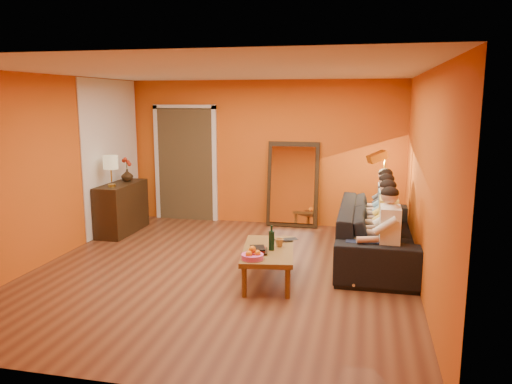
% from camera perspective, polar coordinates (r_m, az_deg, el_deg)
% --- Properties ---
extents(room_shell, '(5.00, 5.50, 2.60)m').
position_cam_1_polar(room_shell, '(6.78, -3.13, 2.42)').
color(room_shell, brown).
rests_on(room_shell, ground).
extents(white_accent, '(0.02, 1.90, 2.58)m').
position_cam_1_polar(white_accent, '(8.99, -16.15, 4.03)').
color(white_accent, white).
rests_on(white_accent, wall_left).
extents(doorway_recess, '(1.06, 0.30, 2.10)m').
position_cam_1_polar(doorway_recess, '(9.59, -7.79, 3.22)').
color(doorway_recess, '#3F2D19').
rests_on(doorway_recess, floor).
extents(door_jamb_left, '(0.08, 0.06, 2.20)m').
position_cam_1_polar(door_jamb_left, '(9.69, -11.20, 3.20)').
color(door_jamb_left, white).
rests_on(door_jamb_left, wall_back).
extents(door_jamb_right, '(0.08, 0.06, 2.20)m').
position_cam_1_polar(door_jamb_right, '(9.30, -4.75, 3.05)').
color(door_jamb_right, white).
rests_on(door_jamb_right, wall_back).
extents(door_header, '(1.22, 0.06, 0.08)m').
position_cam_1_polar(door_header, '(9.40, -8.21, 9.61)').
color(door_header, white).
rests_on(door_header, wall_back).
extents(mirror_frame, '(0.92, 0.27, 1.51)m').
position_cam_1_polar(mirror_frame, '(8.94, 4.23, 0.88)').
color(mirror_frame, black).
rests_on(mirror_frame, floor).
extents(mirror_glass, '(0.78, 0.21, 1.35)m').
position_cam_1_polar(mirror_glass, '(8.90, 4.19, 0.83)').
color(mirror_glass, white).
rests_on(mirror_glass, mirror_frame).
extents(sideboard, '(0.44, 1.18, 0.85)m').
position_cam_1_polar(sideboard, '(8.84, -15.08, -1.78)').
color(sideboard, black).
rests_on(sideboard, floor).
extents(table_lamp, '(0.24, 0.24, 0.51)m').
position_cam_1_polar(table_lamp, '(8.46, -16.23, 2.31)').
color(table_lamp, beige).
rests_on(table_lamp, sideboard).
extents(sofa, '(2.68, 1.05, 0.78)m').
position_cam_1_polar(sofa, '(7.34, 13.60, -4.48)').
color(sofa, black).
rests_on(sofa, floor).
extents(coffee_table, '(0.79, 1.30, 0.42)m').
position_cam_1_polar(coffee_table, '(6.34, 1.41, -8.30)').
color(coffee_table, brown).
rests_on(coffee_table, floor).
extents(floor_lamp, '(0.37, 0.34, 1.44)m').
position_cam_1_polar(floor_lamp, '(8.05, 14.34, -0.79)').
color(floor_lamp, gold).
rests_on(floor_lamp, floor).
extents(dog, '(0.43, 0.57, 0.60)m').
position_cam_1_polar(dog, '(6.34, 11.25, -7.66)').
color(dog, olive).
rests_on(dog, floor).
extents(person_far_left, '(0.70, 0.44, 1.22)m').
position_cam_1_polar(person_far_left, '(6.32, 15.00, -4.92)').
color(person_far_left, white).
rests_on(person_far_left, sofa).
extents(person_mid_left, '(0.70, 0.44, 1.22)m').
position_cam_1_polar(person_mid_left, '(6.86, 14.82, -3.71)').
color(person_mid_left, '#FDD854').
rests_on(person_mid_left, sofa).
extents(person_mid_right, '(0.70, 0.44, 1.22)m').
position_cam_1_polar(person_mid_right, '(7.39, 14.68, -2.68)').
color(person_mid_right, '#8BBED6').
rests_on(person_mid_right, sofa).
extents(person_far_right, '(0.70, 0.44, 1.22)m').
position_cam_1_polar(person_far_right, '(7.93, 14.55, -1.79)').
color(person_far_right, '#333338').
rests_on(person_far_right, sofa).
extents(fruit_bowl, '(0.26, 0.26, 0.16)m').
position_cam_1_polar(fruit_bowl, '(5.85, -0.41, -6.93)').
color(fruit_bowl, '#E04FA5').
rests_on(fruit_bowl, coffee_table).
extents(wine_bottle, '(0.07, 0.07, 0.31)m').
position_cam_1_polar(wine_bottle, '(6.17, 1.79, -5.27)').
color(wine_bottle, black).
rests_on(wine_bottle, coffee_table).
extents(tumbler, '(0.12, 0.12, 0.10)m').
position_cam_1_polar(tumbler, '(6.35, 2.69, -5.79)').
color(tumbler, '#B27F3F').
rests_on(tumbler, coffee_table).
extents(laptop, '(0.37, 0.32, 0.02)m').
position_cam_1_polar(laptop, '(6.57, 3.56, -5.60)').
color(laptop, black).
rests_on(laptop, coffee_table).
extents(book_lower, '(0.25, 0.31, 0.03)m').
position_cam_1_polar(book_lower, '(6.12, -0.62, -6.80)').
color(book_lower, black).
rests_on(book_lower, coffee_table).
extents(book_mid, '(0.21, 0.26, 0.02)m').
position_cam_1_polar(book_mid, '(6.12, -0.50, -6.58)').
color(book_mid, '#AD2913').
rests_on(book_mid, book_lower).
extents(book_upper, '(0.23, 0.27, 0.02)m').
position_cam_1_polar(book_upper, '(6.10, -0.64, -6.45)').
color(book_upper, black).
rests_on(book_upper, book_mid).
extents(vase, '(0.20, 0.20, 0.21)m').
position_cam_1_polar(vase, '(8.97, -14.51, 1.86)').
color(vase, black).
rests_on(vase, sideboard).
extents(flowers, '(0.17, 0.17, 0.42)m').
position_cam_1_polar(flowers, '(8.94, -14.57, 3.29)').
color(flowers, '#AD2913').
rests_on(flowers, vase).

